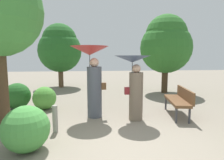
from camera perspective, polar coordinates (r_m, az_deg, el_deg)
ground_plane at (r=3.91m, az=4.40°, el=-19.83°), size 40.00×40.00×0.00m
person_left at (r=5.45m, az=-6.07°, el=2.98°), size 1.09×1.09×2.07m
person_right at (r=5.22m, az=6.76°, el=0.52°), size 0.99×0.99×1.80m
park_bench at (r=5.99m, az=19.77°, el=-5.45°), size 0.76×1.56×0.83m
tree_near_right at (r=9.54m, az=16.01°, el=10.52°), size 2.45×2.45×3.76m
tree_mid_left at (r=11.27m, az=-15.51°, el=9.44°), size 2.43×2.43×3.64m
bush_path_right at (r=7.22m, az=-26.77°, el=-4.30°), size 0.88×0.88×0.88m
bush_behind_bench at (r=3.95m, az=-24.60°, el=-13.30°), size 0.87×0.87×0.87m
bush_far_side at (r=6.74m, az=-19.77°, el=-5.17°), size 0.77×0.77×0.77m
path_marker_post at (r=4.68m, az=-16.86°, el=-11.22°), size 0.12×0.12×0.64m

